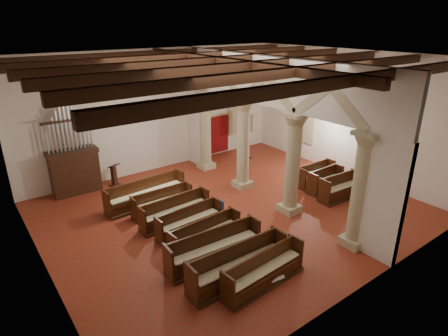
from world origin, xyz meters
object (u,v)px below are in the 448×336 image
nave_pew_0 (264,275)px  processional_banner (249,144)px  aisle_pew_0 (340,191)px  pipe_organ (74,164)px  lectern (114,177)px

nave_pew_0 → processional_banner: bearing=48.0°
processional_banner → aisle_pew_0: processional_banner is taller
pipe_organ → aisle_pew_0: size_ratio=2.10×
processional_banner → nave_pew_0: processional_banner is taller
pipe_organ → nave_pew_0: size_ratio=1.51×
aisle_pew_0 → nave_pew_0: bearing=-156.9°
pipe_organ → aisle_pew_0: pipe_organ is taller
aisle_pew_0 → pipe_organ: bearing=143.9°
processional_banner → aisle_pew_0: size_ratio=1.24×
pipe_organ → nave_pew_0: bearing=-75.9°
lectern → nave_pew_0: 9.37m
lectern → processional_banner: processional_banner is taller
pipe_organ → processional_banner: pipe_organ is taller
nave_pew_0 → aisle_pew_0: size_ratio=1.39×
pipe_organ → processional_banner: 9.17m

